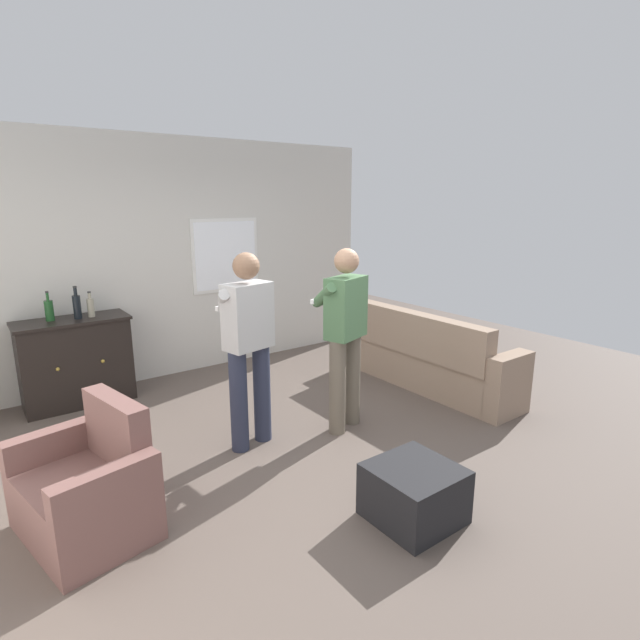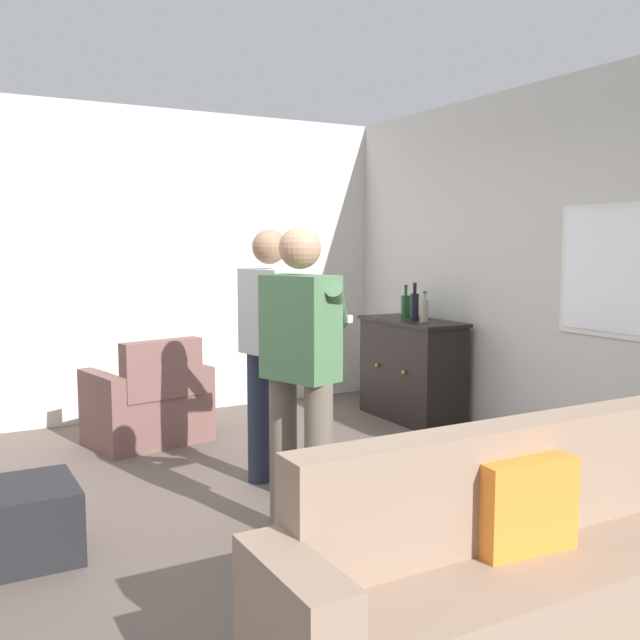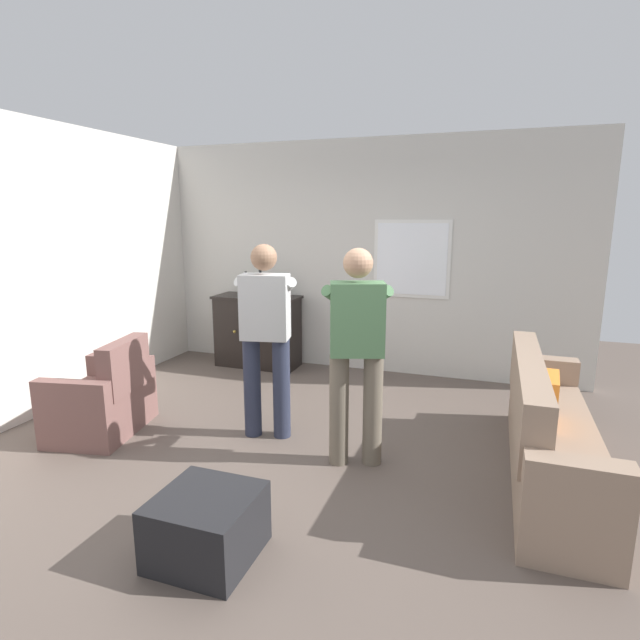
# 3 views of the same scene
# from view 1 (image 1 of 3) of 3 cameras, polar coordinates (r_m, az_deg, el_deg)

# --- Properties ---
(ground) EXTENTS (10.40, 10.40, 0.00)m
(ground) POSITION_cam_1_polar(r_m,az_deg,el_deg) (4.39, -1.14, -14.86)
(ground) COLOR brown
(wall_back_with_window) EXTENTS (5.20, 0.15, 2.80)m
(wall_back_with_window) POSITION_cam_1_polar(r_m,az_deg,el_deg) (6.26, -15.47, 6.82)
(wall_back_with_window) COLOR beige
(wall_back_with_window) RESTS_ON ground
(couch) EXTENTS (0.57, 2.24, 0.89)m
(couch) POSITION_cam_1_polar(r_m,az_deg,el_deg) (5.78, 11.91, -4.36)
(couch) COLOR gray
(couch) RESTS_ON ground
(armchair) EXTENTS (0.80, 0.99, 0.85)m
(armchair) POSITION_cam_1_polar(r_m,az_deg,el_deg) (3.67, -24.97, -17.19)
(armchair) COLOR brown
(armchair) RESTS_ON ground
(sideboard_cabinet) EXTENTS (1.08, 0.49, 0.91)m
(sideboard_cabinet) POSITION_cam_1_polar(r_m,az_deg,el_deg) (5.76, -26.10, -4.30)
(sideboard_cabinet) COLOR black
(sideboard_cabinet) RESTS_ON ground
(bottle_wine_green) EXTENTS (0.08, 0.08, 0.30)m
(bottle_wine_green) POSITION_cam_1_polar(r_m,az_deg,el_deg) (5.65, -28.55, 1.02)
(bottle_wine_green) COLOR #1E4C23
(bottle_wine_green) RESTS_ON sideboard_cabinet
(bottle_liquor_amber) EXTENTS (0.07, 0.07, 0.27)m
(bottle_liquor_amber) POSITION_cam_1_polar(r_m,az_deg,el_deg) (5.64, -24.73, 1.37)
(bottle_liquor_amber) COLOR gray
(bottle_liquor_amber) RESTS_ON sideboard_cabinet
(bottle_spirits_clear) EXTENTS (0.08, 0.08, 0.34)m
(bottle_spirits_clear) POSITION_cam_1_polar(r_m,az_deg,el_deg) (5.60, -26.03, 1.45)
(bottle_spirits_clear) COLOR black
(bottle_spirits_clear) RESTS_ON sideboard_cabinet
(ottoman) EXTENTS (0.55, 0.55, 0.37)m
(ottoman) POSITION_cam_1_polar(r_m,az_deg,el_deg) (3.58, 10.69, -18.86)
(ottoman) COLOR black
(ottoman) RESTS_ON ground
(person_standing_left) EXTENTS (0.55, 0.51, 1.68)m
(person_standing_left) POSITION_cam_1_polar(r_m,az_deg,el_deg) (4.22, -8.25, -2.40)
(person_standing_left) COLOR #282D42
(person_standing_left) RESTS_ON ground
(person_standing_right) EXTENTS (0.53, 0.52, 1.68)m
(person_standing_right) POSITION_cam_1_polar(r_m,az_deg,el_deg) (4.50, 2.83, -1.25)
(person_standing_right) COLOR #6B6051
(person_standing_right) RESTS_ON ground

